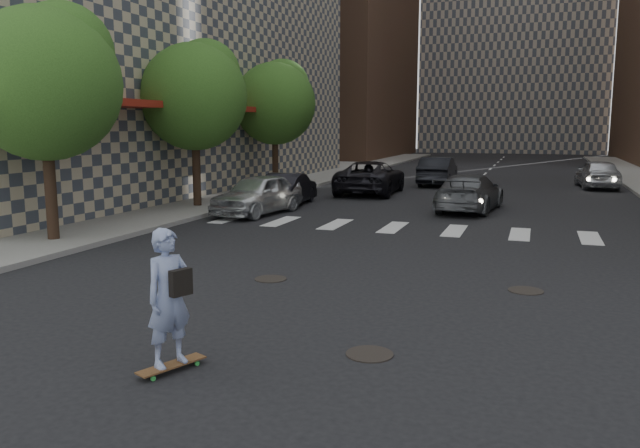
# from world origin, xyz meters

# --- Properties ---
(ground) EXTENTS (160.00, 160.00, 0.00)m
(ground) POSITION_xyz_m (0.00, 0.00, 0.00)
(ground) COLOR black
(ground) RESTS_ON ground
(sidewalk_left) EXTENTS (13.00, 80.00, 0.15)m
(sidewalk_left) POSITION_xyz_m (-14.50, 20.00, 0.07)
(sidewalk_left) COLOR gray
(sidewalk_left) RESTS_ON ground
(tree_a) EXTENTS (4.20, 4.20, 6.60)m
(tree_a) POSITION_xyz_m (-9.45, 3.14, 4.65)
(tree_a) COLOR #382619
(tree_a) RESTS_ON sidewalk_left
(tree_b) EXTENTS (4.20, 4.20, 6.60)m
(tree_b) POSITION_xyz_m (-9.45, 11.14, 4.65)
(tree_b) COLOR #382619
(tree_b) RESTS_ON sidewalk_left
(tree_c) EXTENTS (4.20, 4.20, 6.60)m
(tree_c) POSITION_xyz_m (-9.45, 19.14, 4.65)
(tree_c) COLOR #382619
(tree_c) RESTS_ON sidewalk_left
(manhole_a) EXTENTS (0.70, 0.70, 0.02)m
(manhole_a) POSITION_xyz_m (1.20, -2.50, 0.01)
(manhole_a) COLOR black
(manhole_a) RESTS_ON ground
(manhole_b) EXTENTS (0.70, 0.70, 0.02)m
(manhole_b) POSITION_xyz_m (-2.00, 1.20, 0.01)
(manhole_b) COLOR black
(manhole_b) RESTS_ON ground
(manhole_c) EXTENTS (0.70, 0.70, 0.02)m
(manhole_c) POSITION_xyz_m (3.30, 2.00, 0.01)
(manhole_c) COLOR black
(manhole_c) RESTS_ON ground
(skateboarder) EXTENTS (0.68, 1.01, 1.99)m
(skateboarder) POSITION_xyz_m (-1.19, -4.00, 1.04)
(skateboarder) COLOR brown
(skateboarder) RESTS_ON ground
(silver_sedan) EXTENTS (2.40, 4.69, 1.53)m
(silver_sedan) POSITION_xyz_m (-6.55, 10.41, 0.76)
(silver_sedan) COLOR silver
(silver_sedan) RESTS_ON ground
(traffic_car_a) EXTENTS (1.85, 4.28, 1.37)m
(traffic_car_a) POSITION_xyz_m (-6.48, 13.39, 0.69)
(traffic_car_a) COLOR black
(traffic_car_a) RESTS_ON ground
(traffic_car_b) EXTENTS (2.53, 5.18, 1.45)m
(traffic_car_b) POSITION_xyz_m (0.94, 14.00, 0.73)
(traffic_car_b) COLOR #505257
(traffic_car_b) RESTS_ON ground
(traffic_car_c) EXTENTS (2.93, 5.91, 1.61)m
(traffic_car_c) POSITION_xyz_m (-4.34, 18.89, 0.81)
(traffic_car_c) COLOR black
(traffic_car_c) RESTS_ON ground
(traffic_car_d) EXTENTS (2.23, 4.73, 1.57)m
(traffic_car_d) POSITION_xyz_m (6.50, 25.52, 0.78)
(traffic_car_d) COLOR silver
(traffic_car_d) RESTS_ON ground
(traffic_car_e) EXTENTS (1.76, 4.87, 1.60)m
(traffic_car_e) POSITION_xyz_m (-1.88, 24.46, 0.80)
(traffic_car_e) COLOR black
(traffic_car_e) RESTS_ON ground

